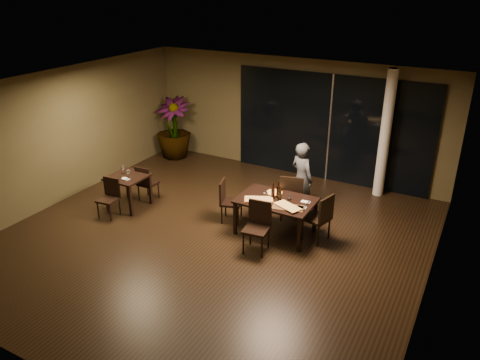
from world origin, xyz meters
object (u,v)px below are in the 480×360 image
main_table (276,203)px  chair_main_left (228,199)px  chair_main_near (258,224)px  bottle_c (278,190)px  diner (302,178)px  side_table (128,181)px  bottle_a (273,191)px  bottle_b (280,193)px  chair_side_far (146,182)px  chair_side_near (110,195)px  chair_main_far (292,195)px  potted_plant (174,128)px  chair_main_right (321,216)px

main_table → chair_main_left: size_ratio=1.63×
chair_main_near → bottle_c: bottle_c is taller
diner → side_table: bearing=48.9°
bottle_a → bottle_b: bearing=-6.5°
chair_side_far → bottle_b: size_ratio=2.76×
chair_side_near → bottle_a: size_ratio=2.58×
chair_side_near → diner: size_ratio=0.53×
side_table → diner: diner is taller
chair_main_left → diner: size_ratio=0.57×
chair_main_near → bottle_b: 0.82m
chair_side_near → bottle_c: size_ratio=2.51×
side_table → chair_main_far: bearing=18.6°
potted_plant → bottle_c: size_ratio=5.06×
main_table → chair_main_right: size_ratio=1.51×
chair_main_far → chair_main_left: 1.35m
chair_main_far → chair_main_right: (0.83, -0.54, -0.03)m
chair_side_far → bottle_c: 3.28m
chair_main_right → potted_plant: bearing=-100.7°
chair_main_left → bottle_a: (1.03, 0.03, 0.40)m
side_table → chair_main_left: size_ratio=0.87×
chair_main_far → potted_plant: 4.86m
chair_main_right → chair_side_near: (-4.36, -1.14, -0.08)m
chair_main_right → bottle_c: size_ratio=2.92×
chair_main_far → chair_side_far: bearing=-3.0°
side_table → chair_main_near: size_ratio=0.82×
side_table → bottle_a: 3.37m
chair_side_far → main_table: bearing=-179.3°
chair_side_far → diner: (3.35, 1.18, 0.33)m
chair_main_right → chair_side_near: chair_main_right is taller
chair_side_near → diner: (3.57, 2.12, 0.33)m
main_table → chair_side_far: size_ratio=1.75×
chair_main_right → chair_main_left: bearing=-71.7°
chair_main_near → diner: size_ratio=0.60×
chair_main_near → diner: 1.86m
chair_side_near → diner: diner is taller
chair_main_right → bottle_a: 1.05m
chair_main_far → chair_main_near: 1.40m
chair_main_left → chair_side_far: (-2.15, -0.06, -0.03)m
bottle_c → main_table: bearing=-85.8°
chair_side_near → chair_main_right: bearing=8.8°
bottle_a → bottle_c: bottle_c is taller
chair_side_far → potted_plant: size_ratio=0.50×
chair_side_near → bottle_a: bearing=11.1°
chair_main_far → potted_plant: potted_plant is taller
main_table → bottle_c: size_ratio=4.40×
chair_main_far → bottle_a: size_ratio=3.16×
chair_side_far → bottle_b: bottle_b is taller
main_table → bottle_b: size_ratio=4.83×
potted_plant → chair_side_near: bearing=-75.8°
chair_side_far → side_table: bearing=70.3°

